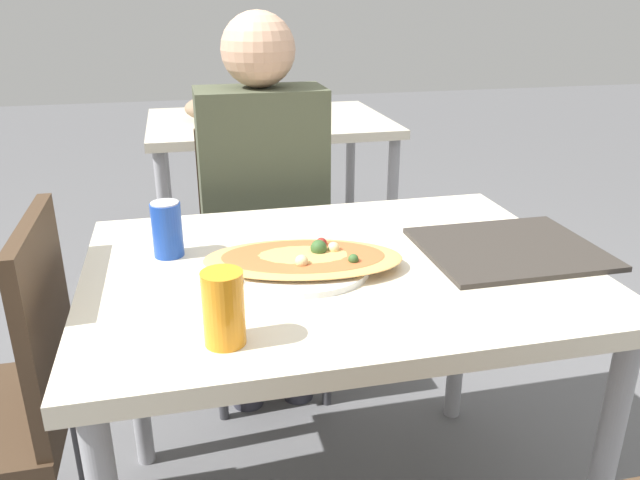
{
  "coord_description": "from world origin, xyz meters",
  "views": [
    {
      "loc": [
        -0.31,
        -1.2,
        1.28
      ],
      "look_at": [
        -0.04,
        -0.0,
        0.79
      ],
      "focal_mm": 35.0,
      "sensor_mm": 36.0,
      "label": 1
    }
  ],
  "objects_px": {
    "person_seated": "(264,189)",
    "pizza_main": "(304,260)",
    "chair_far_seated": "(261,246)",
    "chair_side_left": "(0,395)",
    "drink_glass": "(224,308)",
    "dining_table": "(336,297)",
    "soda_can": "(167,229)"
  },
  "relations": [
    {
      "from": "person_seated",
      "to": "pizza_main",
      "type": "bearing_deg",
      "value": 89.76
    },
    {
      "from": "chair_far_seated",
      "to": "chair_side_left",
      "type": "bearing_deg",
      "value": 46.91
    },
    {
      "from": "chair_far_seated",
      "to": "pizza_main",
      "type": "height_order",
      "value": "chair_far_seated"
    },
    {
      "from": "chair_far_seated",
      "to": "pizza_main",
      "type": "xyz_separation_m",
      "value": [
        -0.0,
        -0.74,
        0.26
      ]
    },
    {
      "from": "chair_far_seated",
      "to": "drink_glass",
      "type": "relative_size",
      "value": 6.66
    },
    {
      "from": "person_seated",
      "to": "dining_table",
      "type": "bearing_deg",
      "value": 96.72
    },
    {
      "from": "pizza_main",
      "to": "soda_can",
      "type": "relative_size",
      "value": 3.64
    },
    {
      "from": "pizza_main",
      "to": "dining_table",
      "type": "bearing_deg",
      "value": 7.87
    },
    {
      "from": "chair_far_seated",
      "to": "person_seated",
      "type": "relative_size",
      "value": 0.7
    },
    {
      "from": "dining_table",
      "to": "soda_can",
      "type": "bearing_deg",
      "value": 159.92
    },
    {
      "from": "dining_table",
      "to": "pizza_main",
      "type": "distance_m",
      "value": 0.13
    },
    {
      "from": "dining_table",
      "to": "person_seated",
      "type": "height_order",
      "value": "person_seated"
    },
    {
      "from": "chair_side_left",
      "to": "person_seated",
      "type": "bearing_deg",
      "value": -48.07
    },
    {
      "from": "drink_glass",
      "to": "person_seated",
      "type": "bearing_deg",
      "value": 77.85
    },
    {
      "from": "dining_table",
      "to": "chair_side_left",
      "type": "distance_m",
      "value": 0.74
    },
    {
      "from": "chair_far_seated",
      "to": "soda_can",
      "type": "xyz_separation_m",
      "value": [
        -0.28,
        -0.6,
        0.31
      ]
    },
    {
      "from": "pizza_main",
      "to": "person_seated",
      "type": "bearing_deg",
      "value": 89.76
    },
    {
      "from": "person_seated",
      "to": "soda_can",
      "type": "xyz_separation_m",
      "value": [
        -0.28,
        -0.49,
        0.07
      ]
    },
    {
      "from": "chair_side_left",
      "to": "person_seated",
      "type": "distance_m",
      "value": 0.91
    },
    {
      "from": "dining_table",
      "to": "soda_can",
      "type": "height_order",
      "value": "soda_can"
    },
    {
      "from": "dining_table",
      "to": "soda_can",
      "type": "relative_size",
      "value": 8.58
    },
    {
      "from": "pizza_main",
      "to": "drink_glass",
      "type": "bearing_deg",
      "value": -125.48
    },
    {
      "from": "dining_table",
      "to": "chair_side_left",
      "type": "height_order",
      "value": "chair_side_left"
    },
    {
      "from": "pizza_main",
      "to": "soda_can",
      "type": "xyz_separation_m",
      "value": [
        -0.28,
        0.14,
        0.04
      ]
    },
    {
      "from": "pizza_main",
      "to": "drink_glass",
      "type": "height_order",
      "value": "drink_glass"
    },
    {
      "from": "person_seated",
      "to": "drink_glass",
      "type": "distance_m",
      "value": 0.91
    },
    {
      "from": "drink_glass",
      "to": "chair_side_left",
      "type": "bearing_deg",
      "value": 146.76
    },
    {
      "from": "person_seated",
      "to": "pizza_main",
      "type": "distance_m",
      "value": 0.63
    },
    {
      "from": "dining_table",
      "to": "chair_far_seated",
      "type": "relative_size",
      "value": 1.24
    },
    {
      "from": "chair_far_seated",
      "to": "soda_can",
      "type": "relative_size",
      "value": 6.93
    },
    {
      "from": "chair_far_seated",
      "to": "chair_side_left",
      "type": "distance_m",
      "value": 0.96
    },
    {
      "from": "person_seated",
      "to": "drink_glass",
      "type": "height_order",
      "value": "person_seated"
    }
  ]
}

